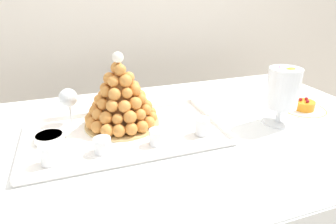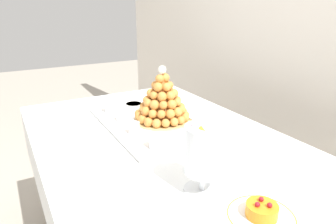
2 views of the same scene
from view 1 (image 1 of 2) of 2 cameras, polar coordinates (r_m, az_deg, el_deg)
name	(u,v)px [view 1 (image 1 of 2)]	position (r m, az deg, el deg)	size (l,w,h in m)	color
buffet_table	(184,148)	(1.11, 3.09, -7.15)	(1.62, 1.00, 0.77)	brown
serving_tray	(126,134)	(1.03, -8.40, -4.28)	(0.68, 0.39, 0.02)	white
croquembouche	(121,99)	(1.06, -9.37, 2.61)	(0.28, 0.28, 0.27)	tan
dessert_cup_left	(48,155)	(0.91, -22.59, -7.90)	(0.05, 0.05, 0.06)	silver
dessert_cup_mid_left	(103,146)	(0.92, -12.84, -6.51)	(0.05, 0.05, 0.05)	silver
dessert_cup_centre	(157,138)	(0.94, -2.27, -5.07)	(0.05, 0.05, 0.05)	silver
dessert_cup_mid_right	(202,127)	(1.01, 6.72, -2.91)	(0.05, 0.05, 0.06)	silver
creme_brulee_ramekin	(49,137)	(1.05, -22.45, -4.63)	(0.10, 0.10, 0.02)	white
macaron_goblet	(283,89)	(1.14, 21.82, 4.23)	(0.12, 0.12, 0.23)	white
fruit_tart_plate	(303,107)	(1.35, 25.22, 0.83)	(0.19, 0.19, 0.05)	white
wine_glass	(68,99)	(1.13, -19.12, 2.45)	(0.07, 0.07, 0.14)	silver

